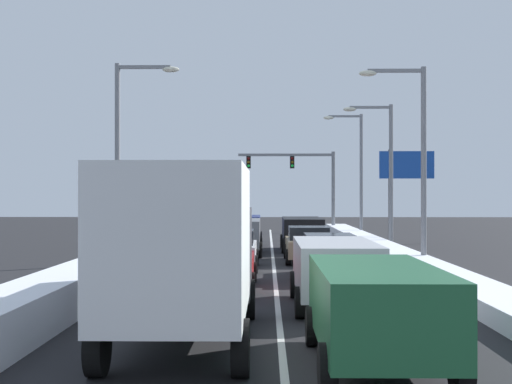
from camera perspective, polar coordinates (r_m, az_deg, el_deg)
ground_plane at (r=26.67m, az=1.44°, el=-6.36°), size 133.98×133.98×0.00m
lane_stripe_between_right_lane_and_center_lane at (r=31.79m, az=1.34°, el=-5.35°), size 0.14×56.68×0.01m
snow_bank_right_shoulder at (r=32.26m, az=10.83°, el=-4.85°), size 1.55×56.68×0.48m
snow_bank_left_shoulder at (r=32.15m, az=-8.18°, el=-4.48°), size 1.50×56.68×0.92m
suv_green_right_lane_nearest at (r=12.54m, az=9.29°, el=-8.66°), size 2.16×4.90×1.67m
suv_silver_right_lane_second at (r=18.90m, az=6.12°, el=-5.80°), size 2.16×4.90×1.67m
sedan_maroon_right_lane_third at (r=25.49m, az=5.65°, el=-4.92°), size 2.00×4.50×1.51m
sedan_tan_right_lane_fourth at (r=31.39m, az=4.05°, el=-4.03°), size 2.00×4.50×1.51m
suv_black_right_lane_fifth at (r=37.69m, az=3.58°, el=-3.00°), size 2.16×4.90×1.67m
box_truck_center_lane_nearest at (r=14.08m, az=-5.44°, el=-4.12°), size 2.53×7.20×3.36m
sedan_red_center_lane_second at (r=22.60m, az=-2.56°, el=-5.52°), size 2.00×4.50×1.51m
sedan_white_center_lane_third at (r=28.36m, az=-1.86°, el=-4.44°), size 2.00×4.50×1.51m
suv_gray_center_lane_fourth at (r=34.88m, az=-1.31°, el=-3.23°), size 2.16×4.90×1.67m
suv_navy_center_lane_fifth at (r=40.98m, az=-1.07°, el=-2.78°), size 2.16×4.90×1.67m
traffic_light_gantry at (r=57.51m, az=3.68°, el=1.43°), size 7.54×0.47×6.20m
street_lamp_right_near at (r=29.72m, az=12.12°, el=3.43°), size 2.66×0.36×7.89m
street_lamp_right_mid at (r=39.92m, az=9.85°, el=2.34°), size 2.66×0.36×7.66m
street_lamp_right_far at (r=50.10m, az=7.73°, el=2.19°), size 2.66×0.36×8.28m
street_lamp_left_mid at (r=30.88m, az=-10.00°, el=3.66°), size 2.66×0.36×8.26m
roadside_sign_right at (r=44.04m, az=11.56°, el=1.31°), size 3.20×0.16×5.50m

